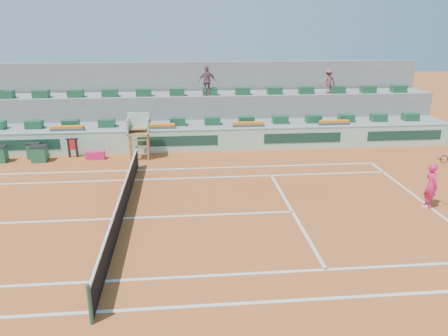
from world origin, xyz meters
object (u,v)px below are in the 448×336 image
Objects in this scene: drink_cooler_a at (39,154)px; tennis_player at (431,185)px; umpire_chair at (139,130)px; player_bag at (95,155)px.

tennis_player is (16.96, -7.37, 0.47)m from drink_cooler_a.
umpire_chair is 1.05× the size of tennis_player.
umpire_chair is 14.03m from tennis_player.
player_bag is 0.40× the size of umpire_chair.
tennis_player is at bearing -23.48° from drink_cooler_a.
player_bag is 1.15× the size of drink_cooler_a.
drink_cooler_a is at bearing 156.52° from tennis_player.
drink_cooler_a is at bearing -178.52° from umpire_chair.
drink_cooler_a reaches higher than player_bag.
umpire_chair is at bearing 147.65° from tennis_player.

